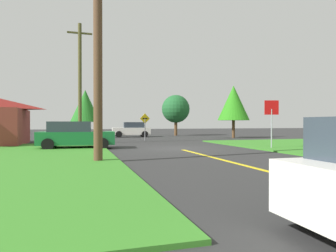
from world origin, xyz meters
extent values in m
plane|color=#2E2E2E|center=(0.00, 0.00, 0.00)|extent=(120.00, 120.00, 0.00)
cube|color=yellow|center=(0.00, -8.00, 0.01)|extent=(0.20, 14.00, 0.01)
cylinder|color=#9EA0A8|center=(5.19, -1.93, 1.18)|extent=(0.07, 0.07, 2.36)
cube|color=red|center=(5.19, -1.93, 2.44)|extent=(0.82, 0.24, 0.84)
cylinder|color=black|center=(-2.45, -13.70, 0.34)|extent=(0.68, 0.22, 0.68)
cube|color=white|center=(-0.13, 15.75, 0.64)|extent=(4.15, 1.95, 0.76)
cube|color=#2D3842|center=(0.16, 15.73, 1.32)|extent=(2.32, 1.63, 0.60)
cylinder|color=black|center=(-1.56, 15.00, 0.34)|extent=(0.69, 0.26, 0.68)
cylinder|color=black|center=(-1.46, 16.67, 0.34)|extent=(0.69, 0.26, 0.68)
cylinder|color=black|center=(1.19, 14.83, 0.34)|extent=(0.69, 0.26, 0.68)
cylinder|color=black|center=(1.29, 16.50, 0.34)|extent=(0.69, 0.26, 0.68)
cube|color=#196B33|center=(-5.80, 1.57, 0.64)|extent=(4.49, 2.18, 0.76)
cube|color=#2D3842|center=(-6.18, 1.60, 1.32)|extent=(2.51, 1.83, 0.60)
cylinder|color=black|center=(-4.25, 2.42, 0.34)|extent=(0.69, 0.26, 0.68)
cylinder|color=black|center=(-4.37, 0.55, 0.34)|extent=(0.69, 0.26, 0.68)
cylinder|color=black|center=(-7.23, 2.60, 0.34)|extent=(0.69, 0.26, 0.68)
cylinder|color=black|center=(-7.34, 0.73, 0.34)|extent=(0.69, 0.26, 0.68)
cylinder|color=brown|center=(-5.00, -5.29, 4.26)|extent=(0.35, 0.35, 8.52)
cylinder|color=brown|center=(-5.57, 6.17, 4.45)|extent=(0.26, 0.26, 8.89)
cube|color=brown|center=(-5.57, 6.17, 8.18)|extent=(1.80, 0.17, 0.12)
cylinder|color=slate|center=(-0.12, 8.68, 0.96)|extent=(0.08, 0.08, 1.92)
cube|color=yellow|center=(-0.12, 8.68, 1.92)|extent=(0.90, 0.17, 0.91)
cube|color=black|center=(-0.12, 8.68, 1.92)|extent=(0.45, 0.11, 0.10)
cylinder|color=brown|center=(9.64, 10.86, 0.91)|extent=(0.30, 0.30, 1.81)
cone|color=#2D871A|center=(9.64, 10.86, 3.60)|extent=(3.25, 3.25, 3.57)
cylinder|color=brown|center=(-4.83, 20.71, 0.83)|extent=(0.37, 0.37, 1.66)
cone|color=#227020|center=(-4.83, 20.71, 3.59)|extent=(3.50, 3.50, 3.85)
cylinder|color=brown|center=(5.71, 17.98, 0.94)|extent=(0.37, 0.37, 1.89)
sphere|color=#1F5E2C|center=(5.71, 17.98, 3.24)|extent=(3.38, 3.38, 3.38)
camera|label=1|loc=(-5.77, -17.52, 1.54)|focal=32.91mm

